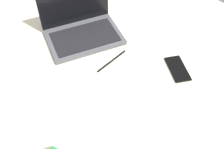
% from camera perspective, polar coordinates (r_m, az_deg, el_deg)
% --- Properties ---
extents(bed_mattress, '(1.80, 1.40, 0.18)m').
position_cam_1_polar(bed_mattress, '(1.21, -8.55, -1.94)').
color(bed_mattress, beige).
rests_on(bed_mattress, ground).
extents(laptop, '(0.38, 0.31, 0.23)m').
position_cam_1_polar(laptop, '(1.27, -6.49, 9.88)').
color(laptop, '#4C4C51').
rests_on(laptop, bed_mattress).
extents(cell_phone, '(0.12, 0.16, 0.01)m').
position_cam_1_polar(cell_phone, '(1.16, 13.61, 1.18)').
color(cell_phone, black).
rests_on(cell_phone, bed_mattress).
extents(charger_cable, '(0.17, 0.03, 0.01)m').
position_cam_1_polar(charger_cable, '(1.16, -0.07, 2.86)').
color(charger_cable, black).
rests_on(charger_cable, bed_mattress).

